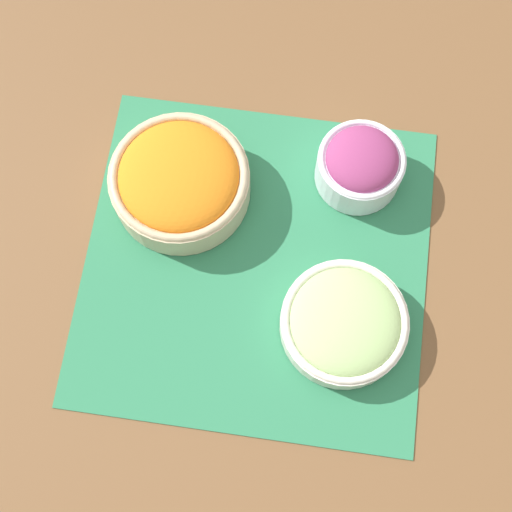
# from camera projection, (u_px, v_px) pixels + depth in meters

# --- Properties ---
(ground_plane) EXTENTS (3.00, 3.00, 0.00)m
(ground_plane) POSITION_uv_depth(u_px,v_px,m) (256.00, 263.00, 0.98)
(ground_plane) COLOR brown
(placemat) EXTENTS (0.47, 0.46, 0.00)m
(placemat) POSITION_uv_depth(u_px,v_px,m) (256.00, 263.00, 0.98)
(placemat) COLOR #2D7A51
(placemat) RESTS_ON ground_plane
(carrot_bowl) EXTENTS (0.19, 0.19, 0.08)m
(carrot_bowl) POSITION_uv_depth(u_px,v_px,m) (180.00, 180.00, 0.97)
(carrot_bowl) COLOR #C6B28E
(carrot_bowl) RESTS_ON placemat
(cucumber_bowl) EXTENTS (0.17, 0.17, 0.05)m
(cucumber_bowl) POSITION_uv_depth(u_px,v_px,m) (344.00, 323.00, 0.92)
(cucumber_bowl) COLOR silver
(cucumber_bowl) RESTS_ON placemat
(onion_bowl) EXTENTS (0.12, 0.12, 0.08)m
(onion_bowl) POSITION_uv_depth(u_px,v_px,m) (360.00, 165.00, 0.98)
(onion_bowl) COLOR silver
(onion_bowl) RESTS_ON placemat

